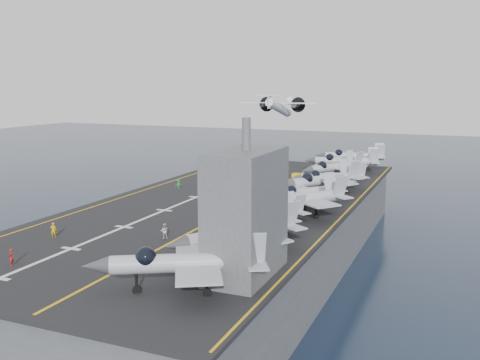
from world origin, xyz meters
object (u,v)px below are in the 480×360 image
at_px(tow_cart_a, 213,226).
at_px(transport_plane, 279,108).
at_px(fighter_jet_0, 187,261).
at_px(island_superstructure, 246,198).

relative_size(tow_cart_a, transport_plane, 0.08).
bearing_deg(transport_plane, fighter_jet_0, -76.16).
xyz_separation_m(tow_cart_a, transport_plane, (-15.18, 69.69, 11.74)).
height_order(fighter_jet_0, transport_plane, transport_plane).
bearing_deg(island_superstructure, tow_cart_a, 127.20).
xyz_separation_m(fighter_jet_0, tow_cart_a, (-6.61, 18.74, -2.24)).
height_order(island_superstructure, tow_cart_a, island_superstructure).
xyz_separation_m(island_superstructure, fighter_jet_0, (-3.21, -5.80, -4.73)).
height_order(island_superstructure, fighter_jet_0, island_superstructure).
relative_size(island_superstructure, tow_cart_a, 8.45).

